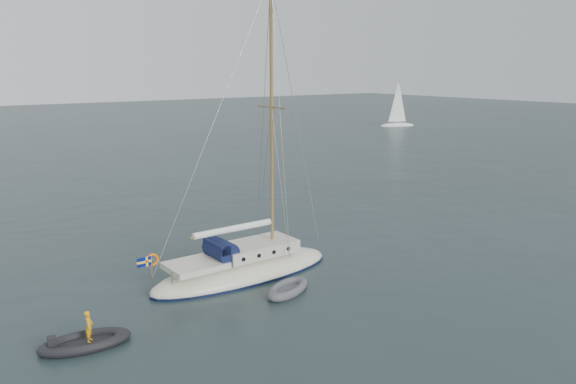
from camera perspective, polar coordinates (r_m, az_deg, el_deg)
ground at (r=30.20m, az=0.77°, el=-7.37°), size 300.00×300.00×0.00m
sailboat at (r=28.34m, az=-4.55°, el=-6.32°), size 10.58×3.17×15.07m
dinghy at (r=26.55m, az=-0.03°, el=-9.82°), size 2.90×1.31×0.42m
rib at (r=23.12m, az=-19.94°, el=-14.06°), size 3.41×1.55×1.41m
distant_yacht_b at (r=103.26m, az=11.10°, el=8.67°), size 6.67×3.56×8.83m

